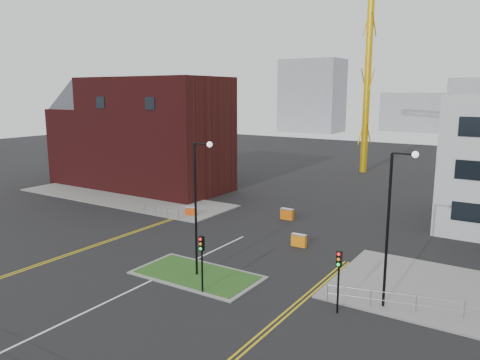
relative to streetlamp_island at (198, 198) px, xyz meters
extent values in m
plane|color=black|center=(-2.22, -8.00, -5.41)|extent=(200.00, 200.00, 0.00)
cube|color=slate|center=(-22.22, 14.00, -5.35)|extent=(28.00, 8.00, 0.12)
cube|color=slate|center=(-0.22, 0.00, -5.37)|extent=(8.60, 4.60, 0.08)
cube|color=#204617|center=(-0.22, 0.00, -5.35)|extent=(8.00, 4.00, 0.12)
cube|color=#481213|center=(-22.22, 20.00, 1.59)|extent=(18.00, 10.00, 14.00)
cube|color=black|center=(-26.22, 14.98, 5.59)|extent=(1.40, 0.10, 1.40)
cube|color=black|center=(-18.22, 14.98, 5.59)|extent=(1.40, 0.10, 1.40)
cube|color=#481213|center=(-34.22, 20.00, -0.41)|extent=(6.00, 10.00, 10.00)
cube|color=#2D3038|center=(-34.22, 20.00, 4.59)|extent=(6.40, 8.49, 8.49)
cylinder|color=yellow|center=(-4.22, 47.00, 12.97)|extent=(1.00, 1.00, 36.77)
cylinder|color=black|center=(-0.22, 0.00, -0.91)|extent=(0.16, 0.16, 9.00)
cylinder|color=black|center=(0.38, 0.00, 3.59)|extent=(1.20, 0.10, 0.10)
sphere|color=silver|center=(0.98, 0.00, 3.59)|extent=(0.36, 0.36, 0.36)
cylinder|color=black|center=(11.78, 2.00, -0.91)|extent=(0.16, 0.16, 9.00)
cylinder|color=black|center=(12.38, 2.00, 3.59)|extent=(1.20, 0.10, 0.10)
sphere|color=silver|center=(12.98, 2.00, 3.59)|extent=(0.36, 0.36, 0.36)
cylinder|color=black|center=(1.78, -2.00, -3.91)|extent=(0.12, 0.12, 3.00)
cube|color=black|center=(1.78, -2.00, -2.21)|extent=(0.28, 0.22, 0.90)
sphere|color=red|center=(1.78, -2.13, -1.91)|extent=(0.18, 0.18, 0.18)
sphere|color=orange|center=(1.78, -2.13, -2.21)|extent=(0.18, 0.18, 0.18)
sphere|color=#0CCC33|center=(1.78, -2.13, -2.51)|extent=(0.18, 0.18, 0.18)
cylinder|color=black|center=(9.78, 0.00, -3.91)|extent=(0.12, 0.12, 3.00)
cube|color=black|center=(9.78, 0.00, -2.21)|extent=(0.28, 0.22, 0.90)
sphere|color=red|center=(9.78, -0.13, -1.91)|extent=(0.18, 0.18, 0.18)
sphere|color=orange|center=(9.78, -0.13, -2.21)|extent=(0.18, 0.18, 0.18)
sphere|color=#0CCC33|center=(9.78, -0.13, -2.51)|extent=(0.18, 0.18, 0.18)
cylinder|color=gray|center=(-13.22, 10.00, -4.36)|extent=(6.00, 0.04, 0.04)
cylinder|color=gray|center=(-13.22, 10.00, -4.86)|extent=(6.00, 0.04, 0.04)
cylinder|color=gray|center=(-16.22, 10.00, -4.86)|extent=(0.05, 0.05, 1.10)
cylinder|color=gray|center=(-10.22, 10.00, -4.86)|extent=(0.05, 0.05, 1.10)
cylinder|color=gray|center=(8.78, 1.00, -4.86)|extent=(0.05, 0.05, 1.10)
cube|color=silver|center=(-2.22, -6.00, -5.41)|extent=(0.15, 30.00, 0.01)
cube|color=gold|center=(-11.22, 2.00, -5.41)|extent=(0.12, 24.00, 0.01)
cube|color=gold|center=(-10.92, 2.00, -5.41)|extent=(0.12, 24.00, 0.01)
cube|color=gold|center=(7.28, -2.00, -5.41)|extent=(0.12, 20.00, 0.01)
cube|color=gold|center=(7.58, -2.00, -5.41)|extent=(0.12, 20.00, 0.01)
cube|color=gray|center=(-42.22, 112.00, 5.59)|extent=(18.00, 12.00, 22.00)
cube|color=gray|center=(-10.22, 132.00, 0.59)|extent=(30.00, 12.00, 12.00)
cube|color=#D6460B|center=(-10.22, 11.88, -4.95)|extent=(1.16, 0.67, 0.92)
cube|color=silver|center=(-10.22, 11.88, -4.54)|extent=(1.16, 0.67, 0.11)
cube|color=orange|center=(-1.57, 16.00, -4.88)|extent=(1.29, 0.44, 1.07)
cube|color=silver|center=(-1.57, 16.00, -4.39)|extent=(1.29, 0.44, 0.13)
cube|color=orange|center=(2.93, 9.27, -4.91)|extent=(1.22, 0.44, 1.01)
cube|color=silver|center=(2.93, 9.27, -4.45)|extent=(1.22, 0.44, 0.12)
camera|label=1|loc=(18.43, -23.59, 6.84)|focal=35.00mm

